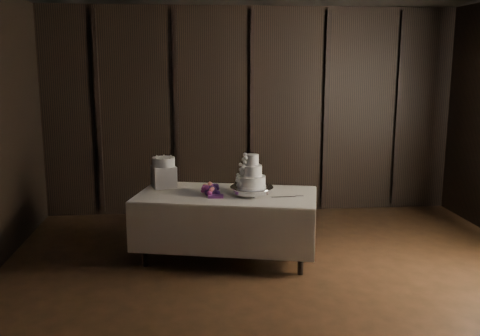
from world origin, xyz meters
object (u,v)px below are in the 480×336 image
object	(u,v)px
cake_stand	(252,191)
wedding_cake	(250,174)
display_table	(227,223)
small_cake	(164,162)
bouquet	(211,190)
box_pedestal	(164,177)

from	to	relation	value
cake_stand	wedding_cake	bearing A→B (deg)	-150.26
display_table	small_cake	size ratio (longest dim) A/B	8.24
display_table	small_cake	distance (m)	1.04
bouquet	box_pedestal	size ratio (longest dim) A/B	1.43
cake_stand	small_cake	size ratio (longest dim) A/B	1.83
display_table	cake_stand	xyz separation A→B (m)	(0.27, -0.07, 0.39)
bouquet	box_pedestal	bearing A→B (deg)	140.42
display_table	cake_stand	distance (m)	0.48
bouquet	small_cake	bearing A→B (deg)	140.42
wedding_cake	bouquet	xyz separation A→B (m)	(-0.43, 0.04, -0.18)
display_table	cake_stand	world-z (taller)	cake_stand
wedding_cake	box_pedestal	size ratio (longest dim) A/B	1.40
display_table	box_pedestal	bearing A→B (deg)	164.90
display_table	cake_stand	size ratio (longest dim) A/B	4.50
cake_stand	bouquet	world-z (taller)	bouquet
wedding_cake	bouquet	size ratio (longest dim) A/B	0.98
cake_stand	bouquet	size ratio (longest dim) A/B	1.30
display_table	bouquet	size ratio (longest dim) A/B	5.84
bouquet	small_cake	distance (m)	0.73
cake_stand	small_cake	xyz separation A→B (m)	(-0.99, 0.46, 0.26)
wedding_cake	small_cake	world-z (taller)	wedding_cake
display_table	box_pedestal	distance (m)	0.94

